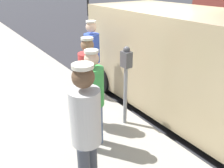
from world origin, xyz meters
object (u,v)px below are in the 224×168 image
Objects in this scene: pedestrian_in_green at (93,95)px; pedestrian_in_red at (89,78)px; pedestrian_in_gray at (86,129)px; parked_van at (198,65)px; pedestrian_in_blue at (92,55)px; parking_meter_near at (126,73)px.

pedestrian_in_red is (-0.26, -0.59, 0.02)m from pedestrian_in_green.
pedestrian_in_green is at bearing -124.59° from pedestrian_in_gray.
pedestrian_in_gray is 0.35× the size of parked_van.
parked_van reaches higher than pedestrian_in_blue.
pedestrian_in_gray is at bearing 58.51° from pedestrian_in_blue.
pedestrian_in_blue is 0.97× the size of pedestrian_in_gray.
pedestrian_in_blue is 1.22m from pedestrian_in_red.
pedestrian_in_red is 0.32× the size of parked_van.
parking_meter_near is 0.84× the size of pedestrian_in_gray.
pedestrian_in_gray is 2.96m from parked_van.
pedestrian_in_blue is (-0.09, -1.35, -0.02)m from parking_meter_near.
parked_van is (-2.07, 0.73, 0.04)m from pedestrian_in_red.
parked_van is at bearing 160.56° from pedestrian_in_red.
parking_meter_near is 1.55m from parked_van.
pedestrian_in_blue reaches higher than pedestrian_in_green.
pedestrian_in_green is 0.64m from pedestrian_in_red.
parking_meter_near is at bearing 149.97° from pedestrian_in_red.
pedestrian_in_blue is at bearing -51.16° from parked_van.
parked_van is (-2.33, 0.14, 0.06)m from pedestrian_in_green.
pedestrian_in_gray is at bearing 37.59° from parking_meter_near.
parking_meter_near is at bearing 86.09° from pedestrian_in_blue.
pedestrian_in_red is at bearing -120.37° from pedestrian_in_gray.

